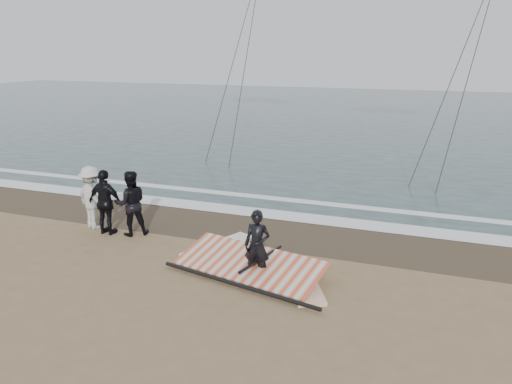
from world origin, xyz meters
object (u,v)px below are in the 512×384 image
Objects in this scene: man_main at (257,245)px; sail_rig at (249,264)px; board_cream at (219,246)px; board_white at (303,282)px.

man_main is 0.41× the size of sail_rig.
board_cream is at bearing 139.27° from sail_rig.
board_cream reaches higher than board_white.
board_cream is 0.54× the size of sail_rig.
board_white is 2.94m from board_cream.
man_main reaches higher than board_cream.
sail_rig is at bearing 147.81° from board_white.
man_main is 1.32m from board_white.
sail_rig reaches higher than board_cream.
man_main is 0.75× the size of board_white.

